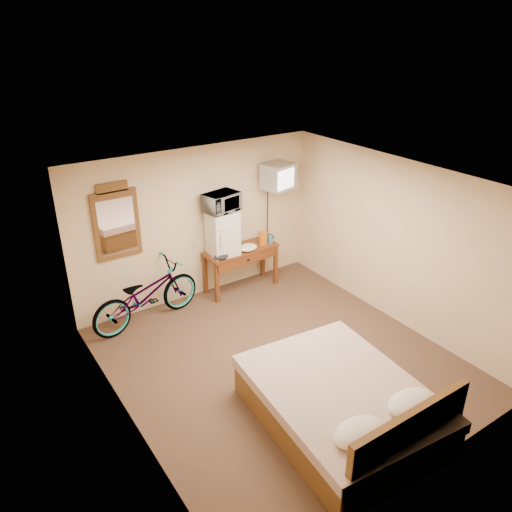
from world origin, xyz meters
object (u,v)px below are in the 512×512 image
mini_fridge (222,233)px  microwave (222,202)px  crt_television (278,176)px  wall_mirror (116,222)px  blue_cup (270,240)px  bicycle (146,295)px  desk (242,256)px  bed (344,406)px

mini_fridge → microwave: microwave is taller
crt_television → wall_mirror: size_ratio=0.55×
blue_cup → wall_mirror: (-2.51, 0.33, 0.76)m
blue_cup → wall_mirror: bearing=172.5°
crt_television → bicycle: (-2.50, -0.09, -1.41)m
wall_mirror → mini_fridge: bearing=-8.2°
desk → crt_television: crt_television is taller
desk → microwave: microwave is taller
desk → mini_fridge: mini_fridge is taller
blue_cup → bicycle: size_ratio=0.08×
mini_fridge → crt_television: (1.08, -0.02, 0.77)m
mini_fridge → microwave: size_ratio=1.34×
mini_fridge → bicycle: (-1.42, -0.11, -0.65)m
bicycle → microwave: bearing=-94.5°
blue_cup → bed: 3.60m
bicycle → mini_fridge: bearing=-94.5°
microwave → wall_mirror: wall_mirror is taller
wall_mirror → bicycle: (0.20, -0.34, -1.10)m
mini_fridge → blue_cup: mini_fridge is taller
microwave → wall_mirror: bearing=159.9°
microwave → blue_cup: microwave is taller
bicycle → wall_mirror: bearing=22.0°
microwave → blue_cup: 1.21m
microwave → bed: size_ratio=0.24×
mini_fridge → blue_cup: size_ratio=5.34×
mini_fridge → blue_cup: 0.94m
blue_cup → crt_television: crt_television is taller
desk → bed: size_ratio=0.56×
microwave → bed: bearing=-109.3°
mini_fridge → bed: 3.53m
wall_mirror → bed: wall_mirror is taller
blue_cup → mini_fridge: bearing=173.7°
crt_television → wall_mirror: wall_mirror is taller
crt_television → wall_mirror: 2.74m
wall_mirror → microwave: bearing=-8.2°
microwave → crt_television: (1.08, -0.02, 0.25)m
wall_mirror → crt_television: bearing=-5.3°
mini_fridge → bed: bearing=-97.4°
microwave → crt_television: crt_television is taller
mini_fridge → desk: bearing=-6.2°
mini_fridge → bed: (-0.44, -3.41, -0.82)m
bicycle → blue_cup: bearing=-98.6°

